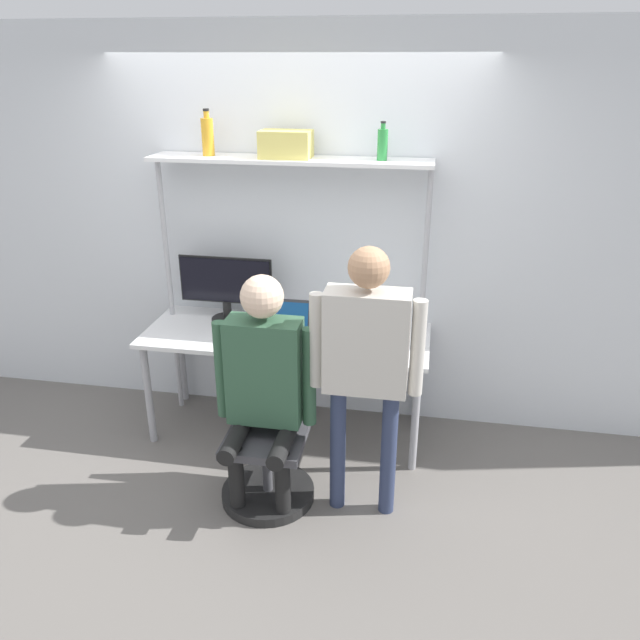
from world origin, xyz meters
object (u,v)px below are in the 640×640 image
at_px(laptop, 286,330).
at_px(cell_phone, 320,342).
at_px(office_chair, 269,456).
at_px(storage_box, 286,144).
at_px(person_standing, 366,352).
at_px(bottle_amber, 208,136).
at_px(person_seated, 263,376).
at_px(bottle_green, 383,144).
at_px(monitor, 226,285).

xyz_separation_m(laptop, cell_phone, (0.23, -0.01, -0.07)).
bearing_deg(office_chair, storage_box, 94.15).
bearing_deg(person_standing, laptop, 132.90).
height_order(person_standing, bottle_amber, bottle_amber).
bearing_deg(person_seated, office_chair, 90.85).
bearing_deg(storage_box, office_chair, -85.85).
bearing_deg(bottle_green, cell_phone, -137.69).
bearing_deg(laptop, person_standing, -47.10).
height_order(cell_phone, bottle_amber, bottle_amber).
xyz_separation_m(bottle_green, bottle_amber, (-1.11, 0.00, 0.02)).
xyz_separation_m(office_chair, storage_box, (-0.06, 0.90, 1.70)).
bearing_deg(laptop, cell_phone, -2.88).
relative_size(person_seated, storage_box, 4.43).
xyz_separation_m(person_standing, bottle_green, (-0.03, 0.92, 0.96)).
xyz_separation_m(person_standing, storage_box, (-0.63, 0.92, 0.94)).
xyz_separation_m(cell_phone, person_standing, (0.36, -0.62, 0.26)).
relative_size(bottle_amber, storage_box, 0.90).
bearing_deg(bottle_amber, monitor, -19.91).
xyz_separation_m(laptop, bottle_amber, (-0.55, 0.29, 1.18)).
distance_m(monitor, bottle_green, 1.42).
distance_m(person_standing, bottle_green, 1.33).
xyz_separation_m(office_chair, person_seated, (0.00, -0.04, 0.56)).
bearing_deg(monitor, bottle_green, 1.34).
bearing_deg(storage_box, bottle_amber, 180.00).
bearing_deg(bottle_green, bottle_amber, 180.00).
relative_size(person_standing, bottle_green, 6.96).
xyz_separation_m(cell_phone, bottle_green, (0.33, 0.30, 1.22)).
distance_m(person_seated, bottle_amber, 1.61).
height_order(office_chair, bottle_green, bottle_green).
xyz_separation_m(laptop, person_seated, (0.02, -0.65, 0.00)).
xyz_separation_m(bottle_amber, storage_box, (0.51, 0.00, -0.04)).
bearing_deg(monitor, laptop, -28.62).
relative_size(monitor, bottle_amber, 2.28).
bearing_deg(person_seated, laptop, 91.93).
relative_size(office_chair, person_seated, 0.63).
distance_m(cell_phone, bottle_amber, 1.50).
bearing_deg(person_seated, storage_box, 94.00).
distance_m(person_standing, storage_box, 1.47).
xyz_separation_m(office_chair, bottle_green, (0.54, 0.90, 1.71)).
bearing_deg(office_chair, bottle_amber, 122.71).
height_order(person_seated, storage_box, storage_box).
xyz_separation_m(monitor, bottle_amber, (-0.07, 0.02, 0.99)).
height_order(laptop, office_chair, laptop).
relative_size(laptop, storage_box, 0.98).
bearing_deg(bottle_green, monitor, -178.66).
bearing_deg(office_chair, monitor, 120.23).
height_order(monitor, cell_phone, monitor).
bearing_deg(bottle_amber, office_chair, -57.29).
height_order(person_seated, person_standing, person_standing).
xyz_separation_m(bottle_green, storage_box, (-0.60, 0.00, -0.01)).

